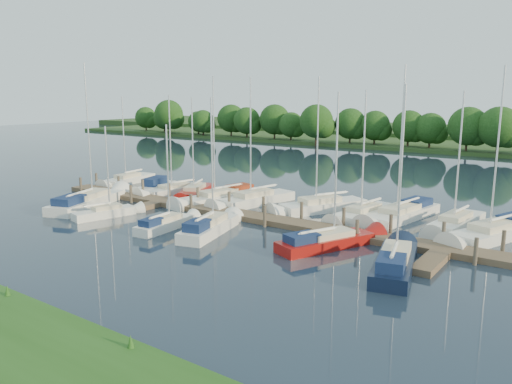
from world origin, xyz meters
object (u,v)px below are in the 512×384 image
Objects in this scene: motorboat at (154,188)px; sailboat_s_2 at (166,225)px; sailboat_n_5 at (253,201)px; sailboat_n_0 at (128,181)px; dock at (231,216)px.

sailboat_s_2 reaches higher than motorboat.
sailboat_n_5 is at bearing 168.86° from motorboat.
sailboat_n_5 reaches higher than sailboat_s_2.
motorboat is 0.80× the size of sailboat_s_2.
sailboat_n_5 reaches higher than sailboat_n_0.
dock is 5.12× the size of sailboat_s_2.
sailboat_n_5 is (11.67, 0.63, -0.07)m from motorboat.
dock is 19.62m from sailboat_n_0.
sailboat_n_5 is 1.46× the size of sailboat_s_2.
dock is 5.19m from sailboat_n_5.
dock is at bearing 147.31° from motorboat.
motorboat is at bearing 158.96° from sailboat_n_0.
motorboat is at bearing 161.55° from dock.
sailboat_s_2 is (16.86, -10.97, 0.04)m from sailboat_n_0.
sailboat_n_5 reaches higher than motorboat.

